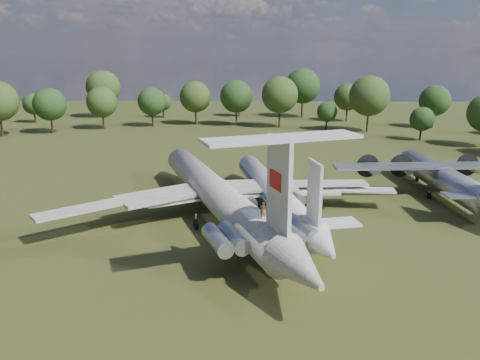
# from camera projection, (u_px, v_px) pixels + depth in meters

# --- Properties ---
(ground) EXTENTS (300.00, 300.00, 0.00)m
(ground) POSITION_uv_depth(u_px,v_px,m) (174.00, 215.00, 62.57)
(ground) COLOR #213812
(ground) RESTS_ON ground
(il62_airliner) EXTENTS (61.24, 68.76, 5.57)m
(il62_airliner) POSITION_uv_depth(u_px,v_px,m) (216.00, 200.00, 59.95)
(il62_airliner) COLOR #B8B8B4
(il62_airliner) RESTS_ON ground
(tu104_jet) EXTENTS (42.68, 51.42, 4.53)m
(tu104_jet) POSITION_uv_depth(u_px,v_px,m) (274.00, 197.00, 62.69)
(tu104_jet) COLOR #BEBEBE
(tu104_jet) RESTS_ON ground
(an12_transport) EXTENTS (34.70, 38.24, 4.75)m
(an12_transport) POSITION_uv_depth(u_px,v_px,m) (442.00, 182.00, 69.75)
(an12_transport) COLOR #ACAEB4
(an12_transport) RESTS_ON ground
(person_on_il62) EXTENTS (0.64, 0.43, 1.70)m
(person_on_il62) POSITION_uv_depth(u_px,v_px,m) (263.00, 210.00, 44.83)
(person_on_il62) COLOR #8F6949
(person_on_il62) RESTS_ON il62_airliner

